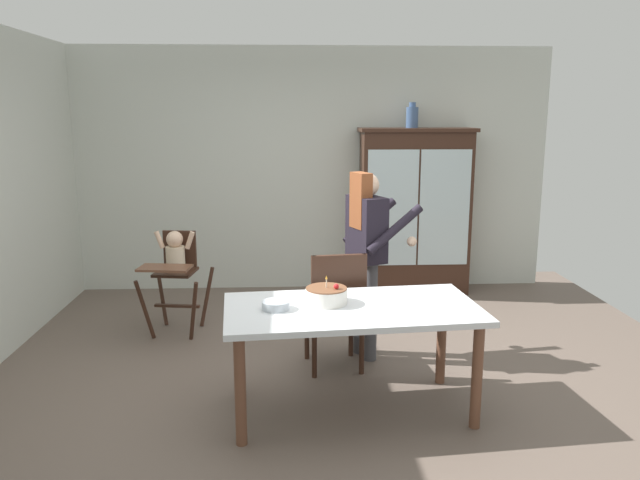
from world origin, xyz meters
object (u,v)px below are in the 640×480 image
birthday_cake (326,295)px  dining_chair_far_side (336,303)px  high_chair_with_toddler (175,263)px  ceramic_vase (412,117)px  dining_table (352,320)px  serving_bowl (276,305)px  adult_person (367,242)px  china_cabinet (414,211)px

birthday_cake → dining_chair_far_side: bearing=78.9°
high_chair_with_toddler → ceramic_vase: bearing=35.2°
ceramic_vase → dining_table: size_ratio=0.16×
high_chair_with_toddler → dining_chair_far_side: dining_chair_far_side is taller
serving_bowl → dining_chair_far_side: dining_chair_far_side is taller
birthday_cake → dining_chair_far_side: (0.11, 0.57, -0.24)m
dining_table → adult_person: bearing=77.1°
high_chair_with_toddler → dining_table: size_ratio=0.55×
high_chair_with_toddler → dining_table: (1.44, -1.60, -0.01)m
birthday_cake → serving_bowl: birthday_cake is taller
high_chair_with_toddler → adult_person: 1.81m
dining_table → serving_bowl: 0.52m
high_chair_with_toddler → serving_bowl: (0.94, -1.63, 0.11)m
serving_bowl → dining_chair_far_side: (0.45, 0.68, -0.21)m
ceramic_vase → adult_person: size_ratio=0.18×
dining_table → high_chair_with_toddler: bearing=132.0°
serving_bowl → dining_chair_far_side: 0.84m
china_cabinet → birthday_cake: size_ratio=6.52×
dining_table → birthday_cake: 0.23m
china_cabinet → adult_person: (-0.76, -1.86, 0.05)m
adult_person → dining_table: 1.02m
ceramic_vase → adult_person: ceramic_vase is taller
china_cabinet → serving_bowl: 3.21m
ceramic_vase → high_chair_with_toddler: size_ratio=0.28×
adult_person → serving_bowl: 1.23m
adult_person → birthday_cake: (-0.38, -0.87, -0.17)m
ceramic_vase → adult_person: bearing=-110.8°
high_chair_with_toddler → birthday_cake: size_ratio=3.39×
high_chair_with_toddler → adult_person: (1.66, -0.65, 0.31)m
serving_bowl → dining_chair_far_side: size_ratio=0.19×
china_cabinet → dining_chair_far_side: (-1.04, -2.16, -0.36)m
high_chair_with_toddler → dining_chair_far_side: (1.39, -0.95, -0.10)m
ceramic_vase → serving_bowl: bearing=-116.6°
china_cabinet → adult_person: 2.01m
dining_table → birthday_cake: (-0.16, 0.08, 0.15)m
adult_person → serving_bowl: adult_person is taller
dining_table → dining_chair_far_side: size_ratio=1.81×
adult_person → birthday_cake: bearing=134.9°
high_chair_with_toddler → serving_bowl: 1.89m
dining_table → serving_bowl: serving_bowl is taller
ceramic_vase → adult_person: 2.22m
dining_table → dining_chair_far_side: dining_chair_far_side is taller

